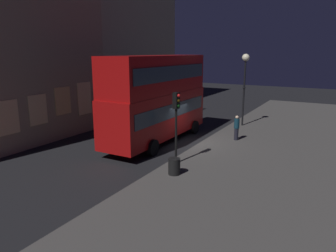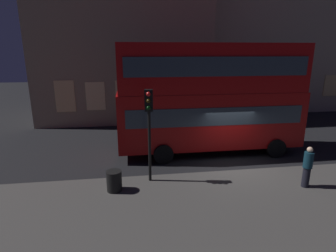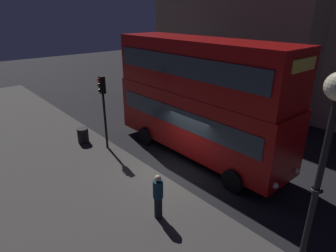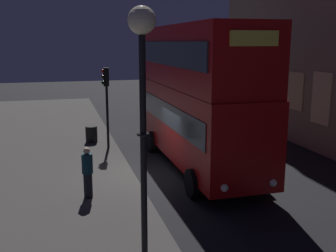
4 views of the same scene
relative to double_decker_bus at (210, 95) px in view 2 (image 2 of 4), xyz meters
name	(u,v)px [view 2 (image 2 of 4)]	position (x,y,z in m)	size (l,w,h in m)	color
ground_plane	(234,167)	(0.66, -2.15, -3.18)	(80.00, 80.00, 0.00)	black
sidewalk_slab	(305,243)	(0.66, -7.69, -3.12)	(44.00, 9.87, 0.12)	#423F3D
building_with_clock	(123,17)	(-4.51, 10.48, 4.85)	(13.06, 8.87, 16.05)	tan
building_plain_facade	(277,13)	(9.93, 12.27, 5.63)	(16.79, 7.89, 17.61)	tan
double_decker_bus	(210,95)	(0.00, 0.00, 0.00)	(9.78, 2.87, 5.76)	#9E0C0C
traffic_light_near_kerb	(149,117)	(-3.46, -3.25, -0.30)	(0.35, 0.38, 3.83)	black
pedestrian	(307,167)	(2.66, -4.65, -2.19)	(0.36, 0.36, 1.69)	black
litter_bin	(114,181)	(-4.90, -3.90, -2.65)	(0.59, 0.59, 0.81)	black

